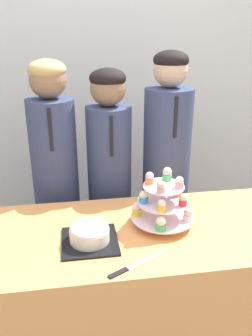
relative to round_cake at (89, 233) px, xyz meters
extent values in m
cube|color=silver|center=(0.21, 1.41, 0.54)|extent=(9.00, 0.06, 2.70)
cube|color=#EF9951|center=(0.21, 0.06, -0.43)|extent=(1.49, 0.64, 0.77)
cube|color=black|center=(0.00, 0.00, -0.04)|extent=(0.24, 0.24, 0.01)
cylinder|color=silver|center=(0.00, 0.00, -0.01)|extent=(0.17, 0.17, 0.05)
ellipsoid|color=silver|center=(0.00, 0.00, 0.02)|extent=(0.16, 0.16, 0.06)
cube|color=silver|center=(0.22, -0.15, -0.04)|extent=(0.18, 0.11, 0.00)
cube|color=black|center=(0.09, -0.22, -0.04)|extent=(0.08, 0.06, 0.01)
cylinder|color=silver|center=(0.34, 0.10, 0.05)|extent=(0.02, 0.02, 0.19)
cylinder|color=silver|center=(0.34, 0.10, -0.01)|extent=(0.29, 0.29, 0.01)
cylinder|color=silver|center=(0.34, 0.10, 0.07)|extent=(0.23, 0.23, 0.01)
cylinder|color=silver|center=(0.34, 0.10, 0.14)|extent=(0.18, 0.18, 0.01)
cylinder|color=white|center=(0.44, 0.05, 0.01)|extent=(0.04, 0.04, 0.03)
sphere|color=silver|center=(0.44, 0.05, 0.03)|extent=(0.04, 0.04, 0.04)
cylinder|color=orange|center=(0.39, 0.20, 0.01)|extent=(0.04, 0.04, 0.03)
sphere|color=beige|center=(0.39, 0.20, 0.04)|extent=(0.04, 0.04, 0.04)
cylinder|color=yellow|center=(0.23, 0.13, 0.01)|extent=(0.04, 0.04, 0.03)
sphere|color=silver|center=(0.23, 0.13, 0.04)|extent=(0.04, 0.04, 0.04)
cylinder|color=#4CB766|center=(0.30, -0.01, 0.01)|extent=(0.05, 0.05, 0.03)
sphere|color=#F4E5C6|center=(0.30, -0.01, 0.04)|extent=(0.04, 0.04, 0.04)
cylinder|color=orange|center=(0.42, 0.14, 0.08)|extent=(0.04, 0.04, 0.03)
sphere|color=white|center=(0.42, 0.14, 0.11)|extent=(0.04, 0.04, 0.04)
cylinder|color=white|center=(0.31, 0.18, 0.08)|extent=(0.05, 0.05, 0.03)
sphere|color=white|center=(0.31, 0.18, 0.11)|extent=(0.04, 0.04, 0.04)
cylinder|color=#3893DB|center=(0.25, 0.10, 0.08)|extent=(0.04, 0.04, 0.03)
sphere|color=#F4E5C6|center=(0.25, 0.10, 0.11)|extent=(0.04, 0.04, 0.04)
cylinder|color=yellow|center=(0.31, 0.01, 0.08)|extent=(0.04, 0.04, 0.03)
sphere|color=#F4E5C6|center=(0.31, 0.01, 0.11)|extent=(0.04, 0.04, 0.04)
cylinder|color=#E5333D|center=(0.41, 0.05, 0.08)|extent=(0.04, 0.04, 0.03)
sphere|color=beige|center=(0.41, 0.05, 0.11)|extent=(0.03, 0.03, 0.03)
cylinder|color=orange|center=(0.28, 0.13, 0.16)|extent=(0.04, 0.04, 0.03)
sphere|color=silver|center=(0.28, 0.13, 0.18)|extent=(0.04, 0.04, 0.04)
cylinder|color=pink|center=(0.31, 0.04, 0.16)|extent=(0.04, 0.04, 0.02)
sphere|color=beige|center=(0.31, 0.04, 0.18)|extent=(0.04, 0.04, 0.04)
cylinder|color=pink|center=(0.40, 0.07, 0.16)|extent=(0.04, 0.04, 0.02)
sphere|color=#F4E5C6|center=(0.40, 0.07, 0.18)|extent=(0.04, 0.04, 0.04)
cylinder|color=#4CB766|center=(0.37, 0.15, 0.16)|extent=(0.04, 0.04, 0.03)
sphere|color=beige|center=(0.37, 0.15, 0.19)|extent=(0.04, 0.04, 0.04)
cylinder|color=#384266|center=(-0.15, 0.60, -0.18)|extent=(0.26, 0.26, 1.26)
sphere|color=#8E6B4C|center=(-0.15, 0.60, 0.54)|extent=(0.19, 0.19, 0.19)
ellipsoid|color=tan|center=(-0.15, 0.60, 0.59)|extent=(0.19, 0.19, 0.10)
cube|color=black|center=(-0.15, 0.47, 0.32)|extent=(0.02, 0.01, 0.22)
cylinder|color=#384266|center=(0.15, 0.60, -0.21)|extent=(0.25, 0.25, 1.21)
sphere|color=#8E6B4C|center=(0.15, 0.60, 0.49)|extent=(0.19, 0.19, 0.19)
ellipsoid|color=black|center=(0.15, 0.60, 0.54)|extent=(0.19, 0.19, 0.10)
cube|color=black|center=(0.15, 0.47, 0.27)|extent=(0.02, 0.01, 0.22)
cylinder|color=#384266|center=(0.49, 0.60, -0.16)|extent=(0.27, 0.27, 1.30)
sphere|color=#D6AD89|center=(0.49, 0.60, 0.58)|extent=(0.19, 0.19, 0.19)
ellipsoid|color=black|center=(0.49, 0.60, 0.63)|extent=(0.19, 0.19, 0.10)
cube|color=black|center=(0.49, 0.46, 0.36)|extent=(0.02, 0.01, 0.22)
camera|label=1|loc=(-0.05, -1.27, 0.82)|focal=38.00mm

